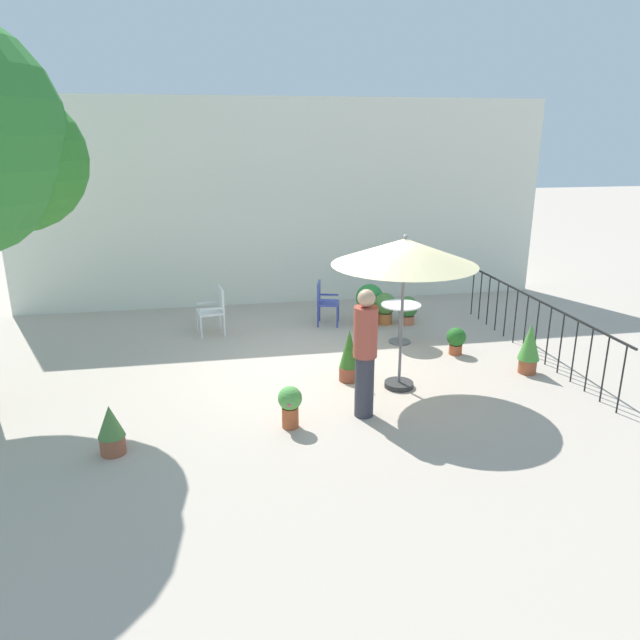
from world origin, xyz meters
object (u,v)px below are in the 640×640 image
(patio_chair_0, at_px, (215,308))
(patio_umbrella_0, at_px, (405,253))
(potted_plant_2, at_px, (349,356))
(standing_person, at_px, (365,352))
(potted_plant_0, at_px, (111,429))
(potted_plant_3, at_px, (290,404))
(potted_plant_4, at_px, (385,306))
(potted_plant_6, at_px, (365,314))
(potted_plant_7, at_px, (456,339))
(potted_plant_1, at_px, (529,347))
(potted_plant_8, at_px, (370,300))
(patio_chair_1, at_px, (325,300))
(cafe_table_0, at_px, (401,316))
(potted_plant_5, at_px, (407,309))

(patio_chair_0, bearing_deg, patio_umbrella_0, -48.59)
(patio_chair_0, relative_size, potted_plant_2, 1.09)
(standing_person, bearing_deg, potted_plant_0, -172.53)
(potted_plant_3, xyz_separation_m, potted_plant_4, (2.48, 4.05, 0.03))
(potted_plant_6, bearing_deg, potted_plant_7, -56.88)
(potted_plant_3, bearing_deg, potted_plant_6, 62.46)
(potted_plant_1, bearing_deg, potted_plant_8, 117.69)
(potted_plant_2, bearing_deg, patio_chair_1, 86.65)
(potted_plant_4, bearing_deg, potted_plant_8, 118.44)
(patio_chair_1, xyz_separation_m, potted_plant_8, (0.99, 0.22, -0.11))
(potted_plant_3, height_order, potted_plant_8, potted_plant_8)
(patio_umbrella_0, height_order, potted_plant_0, patio_umbrella_0)
(patio_umbrella_0, distance_m, potted_plant_7, 2.56)
(potted_plant_3, height_order, standing_person, standing_person)
(patio_umbrella_0, xyz_separation_m, cafe_table_0, (0.63, 1.92, -1.56))
(potted_plant_4, bearing_deg, standing_person, -110.43)
(potted_plant_3, height_order, potted_plant_6, potted_plant_3)
(cafe_table_0, distance_m, potted_plant_1, 2.36)
(potted_plant_7, bearing_deg, potted_plant_6, 123.12)
(potted_plant_1, relative_size, potted_plant_5, 1.48)
(patio_chair_1, bearing_deg, cafe_table_0, -48.87)
(patio_chair_1, bearing_deg, patio_chair_0, -174.84)
(potted_plant_2, xyz_separation_m, potted_plant_3, (-1.11, -1.37, -0.08))
(patio_umbrella_0, height_order, potted_plant_5, patio_umbrella_0)
(potted_plant_5, xyz_separation_m, potted_plant_7, (0.28, -1.81, -0.04))
(potted_plant_2, bearing_deg, potted_plant_4, 62.88)
(standing_person, bearing_deg, potted_plant_1, 18.27)
(potted_plant_1, relative_size, potted_plant_3, 1.46)
(patio_chair_0, distance_m, potted_plant_6, 2.95)
(standing_person, bearing_deg, potted_plant_3, -171.62)
(potted_plant_0, xyz_separation_m, potted_plant_8, (4.46, 4.71, 0.08))
(patio_chair_0, distance_m, potted_plant_5, 3.83)
(potted_plant_7, bearing_deg, potted_plant_0, -155.91)
(patio_chair_0, distance_m, potted_plant_7, 4.52)
(patio_chair_1, bearing_deg, potted_plant_8, 12.55)
(potted_plant_6, bearing_deg, patio_chair_0, 177.98)
(potted_plant_0, bearing_deg, patio_chair_1, 52.31)
(standing_person, bearing_deg, potted_plant_5, 63.47)
(potted_plant_6, bearing_deg, standing_person, -105.04)
(patio_umbrella_0, xyz_separation_m, potted_plant_4, (0.68, 3.08, -1.71))
(potted_plant_1, relative_size, potted_plant_6, 1.66)
(potted_plant_4, bearing_deg, potted_plant_6, -164.09)
(patio_chair_0, distance_m, potted_plant_3, 4.13)
(potted_plant_0, bearing_deg, potted_plant_1, 12.76)
(potted_plant_0, xyz_separation_m, potted_plant_2, (3.30, 1.64, 0.09))
(potted_plant_0, distance_m, potted_plant_7, 5.92)
(potted_plant_2, relative_size, standing_person, 0.47)
(cafe_table_0, bearing_deg, potted_plant_5, 64.86)
(potted_plant_4, bearing_deg, potted_plant_2, -117.12)
(potted_plant_8, bearing_deg, potted_plant_4, -61.56)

